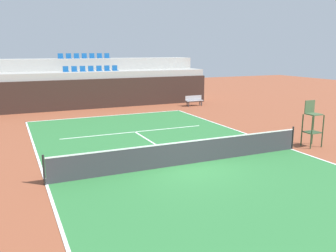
% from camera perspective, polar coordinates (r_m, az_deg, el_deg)
% --- Properties ---
extents(ground_plane, '(80.00, 80.00, 0.00)m').
position_cam_1_polar(ground_plane, '(14.62, 3.08, -6.12)').
color(ground_plane, brown).
extents(court_surface, '(11.00, 24.00, 0.01)m').
position_cam_1_polar(court_surface, '(14.62, 3.08, -6.10)').
color(court_surface, '#2D7238').
rests_on(court_surface, ground_plane).
extents(baseline_far, '(11.00, 0.10, 0.00)m').
position_cam_1_polar(baseline_far, '(25.51, -9.37, 1.63)').
color(baseline_far, white).
rests_on(baseline_far, court_surface).
extents(sideline_left, '(0.10, 24.00, 0.00)m').
position_cam_1_polar(sideline_left, '(13.16, -18.76, -8.81)').
color(sideline_left, white).
rests_on(sideline_left, court_surface).
extents(sideline_right, '(0.10, 24.00, 0.00)m').
position_cam_1_polar(sideline_right, '(17.71, 18.97, -3.49)').
color(sideline_right, white).
rests_on(sideline_right, court_surface).
extents(service_line_far, '(8.26, 0.10, 0.00)m').
position_cam_1_polar(service_line_far, '(20.30, -5.26, -0.93)').
color(service_line_far, white).
rests_on(service_line_far, court_surface).
extents(centre_service_line, '(0.10, 6.40, 0.00)m').
position_cam_1_polar(centre_service_line, '(17.40, -1.78, -3.09)').
color(centre_service_line, white).
rests_on(centre_service_line, court_surface).
extents(back_wall, '(19.38, 0.30, 2.31)m').
position_cam_1_polar(back_wall, '(28.82, -11.35, 5.04)').
color(back_wall, black).
rests_on(back_wall, ground_plane).
extents(stands_tier_lower, '(19.38, 2.40, 2.84)m').
position_cam_1_polar(stands_tier_lower, '(30.10, -11.96, 5.81)').
color(stands_tier_lower, '#9E9E99').
rests_on(stands_tier_lower, ground_plane).
extents(stands_tier_upper, '(19.38, 2.40, 3.82)m').
position_cam_1_polar(stands_tier_upper, '(32.39, -12.94, 7.06)').
color(stands_tier_upper, '#9E9E99').
rests_on(stands_tier_upper, ground_plane).
extents(seating_row_lower, '(4.45, 0.44, 0.44)m').
position_cam_1_polar(seating_row_lower, '(30.07, -12.13, 8.76)').
color(seating_row_lower, '#145193').
rests_on(seating_row_lower, stands_tier_lower).
extents(seating_row_upper, '(4.45, 0.44, 0.44)m').
position_cam_1_polar(seating_row_upper, '(32.38, -13.14, 10.66)').
color(seating_row_upper, '#145193').
rests_on(seating_row_upper, stands_tier_upper).
extents(tennis_net, '(11.08, 0.08, 1.07)m').
position_cam_1_polar(tennis_net, '(14.47, 3.11, -4.20)').
color(tennis_net, black).
rests_on(tennis_net, court_surface).
extents(umpire_chair, '(0.76, 0.66, 2.20)m').
position_cam_1_polar(umpire_chair, '(18.35, 21.95, 0.59)').
color(umpire_chair, '#334C2D').
rests_on(umpire_chair, ground_plane).
extents(player_bench, '(1.50, 0.40, 0.85)m').
position_cam_1_polar(player_bench, '(29.69, 4.16, 4.18)').
color(player_bench, '#99999E').
rests_on(player_bench, ground_plane).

